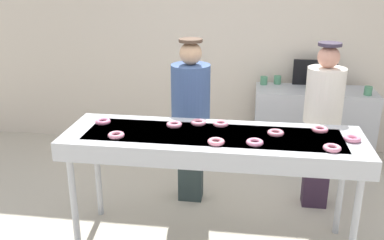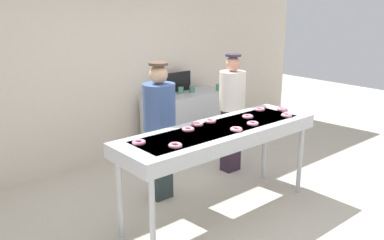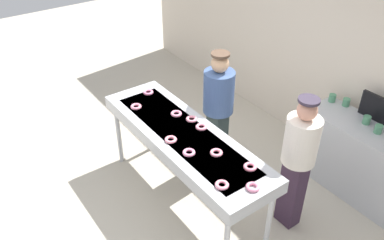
% 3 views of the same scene
% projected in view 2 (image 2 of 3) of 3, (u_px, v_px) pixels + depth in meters
% --- Properties ---
extents(ground_plane, '(16.00, 16.00, 0.00)m').
position_uv_depth(ground_plane, '(219.00, 211.00, 4.74)').
color(ground_plane, beige).
extents(back_wall, '(8.00, 0.12, 3.03)m').
position_uv_depth(back_wall, '(111.00, 59.00, 5.99)').
color(back_wall, beige).
rests_on(back_wall, ground).
extents(fryer_conveyor, '(2.43, 0.73, 1.01)m').
position_uv_depth(fryer_conveyor, '(220.00, 135.00, 4.48)').
color(fryer_conveyor, '#B7BABF').
rests_on(fryer_conveyor, ground).
extents(strawberry_donut_0, '(0.14, 0.14, 0.04)m').
position_uv_depth(strawberry_donut_0, '(188.00, 129.00, 4.34)').
color(strawberry_donut_0, pink).
rests_on(strawberry_donut_0, fryer_conveyor).
extents(strawberry_donut_1, '(0.18, 0.18, 0.04)m').
position_uv_depth(strawberry_donut_1, '(236.00, 129.00, 4.34)').
color(strawberry_donut_1, pink).
rests_on(strawberry_donut_1, fryer_conveyor).
extents(strawberry_donut_2, '(0.17, 0.17, 0.04)m').
position_uv_depth(strawberry_donut_2, '(210.00, 121.00, 4.64)').
color(strawberry_donut_2, pink).
rests_on(strawberry_donut_2, fryer_conveyor).
extents(strawberry_donut_3, '(0.15, 0.15, 0.04)m').
position_uv_depth(strawberry_donut_3, '(197.00, 124.00, 4.52)').
color(strawberry_donut_3, pink).
rests_on(strawberry_donut_3, fryer_conveyor).
extents(strawberry_donut_4, '(0.19, 0.19, 0.04)m').
position_uv_depth(strawberry_donut_4, '(253.00, 123.00, 4.54)').
color(strawberry_donut_4, pink).
rests_on(strawberry_donut_4, fryer_conveyor).
extents(strawberry_donut_5, '(0.19, 0.19, 0.04)m').
position_uv_depth(strawberry_donut_5, '(260.00, 109.00, 5.13)').
color(strawberry_donut_5, pink).
rests_on(strawberry_donut_5, fryer_conveyor).
extents(strawberry_donut_6, '(0.17, 0.17, 0.04)m').
position_uv_depth(strawberry_donut_6, '(175.00, 145.00, 3.86)').
color(strawberry_donut_6, pink).
rests_on(strawberry_donut_6, fryer_conveyor).
extents(strawberry_donut_7, '(0.18, 0.18, 0.04)m').
position_uv_depth(strawberry_donut_7, '(248.00, 117.00, 4.81)').
color(strawberry_donut_7, pink).
rests_on(strawberry_donut_7, fryer_conveyor).
extents(strawberry_donut_8, '(0.19, 0.19, 0.04)m').
position_uv_depth(strawberry_donut_8, '(139.00, 142.00, 3.94)').
color(strawberry_donut_8, pink).
rests_on(strawberry_donut_8, fryer_conveyor).
extents(strawberry_donut_9, '(0.18, 0.18, 0.04)m').
position_uv_depth(strawberry_donut_9, '(282.00, 109.00, 5.14)').
color(strawberry_donut_9, pink).
rests_on(strawberry_donut_9, fryer_conveyor).
extents(strawberry_donut_10, '(0.17, 0.17, 0.04)m').
position_uv_depth(strawberry_donut_10, '(287.00, 115.00, 4.87)').
color(strawberry_donut_10, pink).
rests_on(strawberry_donut_10, fryer_conveyor).
extents(worker_baker, '(0.35, 0.35, 1.65)m').
position_uv_depth(worker_baker, '(232.00, 106.00, 5.65)').
color(worker_baker, '#342236').
rests_on(worker_baker, ground).
extents(worker_assistant, '(0.38, 0.38, 1.66)m').
position_uv_depth(worker_assistant, '(160.00, 122.00, 4.82)').
color(worker_assistant, '#2A3838').
rests_on(worker_assistant, ground).
extents(prep_counter, '(1.40, 0.55, 0.92)m').
position_uv_depth(prep_counter, '(186.00, 122.00, 6.61)').
color(prep_counter, '#B7BABF').
rests_on(prep_counter, ground).
extents(paper_cup_0, '(0.09, 0.09, 0.10)m').
position_uv_depth(paper_cup_0, '(218.00, 87.00, 6.70)').
color(paper_cup_0, '#4C8C66').
rests_on(paper_cup_0, prep_counter).
extents(paper_cup_1, '(0.09, 0.09, 0.10)m').
position_uv_depth(paper_cup_1, '(155.00, 92.00, 6.35)').
color(paper_cup_1, '#4C8C66').
rests_on(paper_cup_1, prep_counter).
extents(paper_cup_2, '(0.09, 0.09, 0.10)m').
position_uv_depth(paper_cup_2, '(149.00, 94.00, 6.20)').
color(paper_cup_2, '#4C8C66').
rests_on(paper_cup_2, prep_counter).
extents(paper_cup_3, '(0.09, 0.09, 0.10)m').
position_uv_depth(paper_cup_3, '(192.00, 89.00, 6.56)').
color(paper_cup_3, '#4C8C66').
rests_on(paper_cup_3, prep_counter).
extents(paper_cup_4, '(0.09, 0.09, 0.10)m').
position_uv_depth(paper_cup_4, '(181.00, 90.00, 6.49)').
color(paper_cup_4, '#4C8C66').
rests_on(paper_cup_4, prep_counter).
extents(menu_display, '(0.52, 0.04, 0.31)m').
position_uv_depth(menu_display, '(177.00, 82.00, 6.60)').
color(menu_display, black).
rests_on(menu_display, prep_counter).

